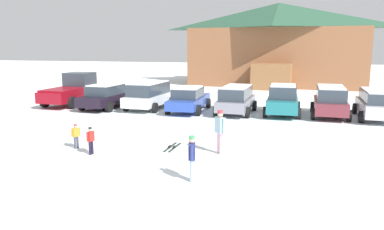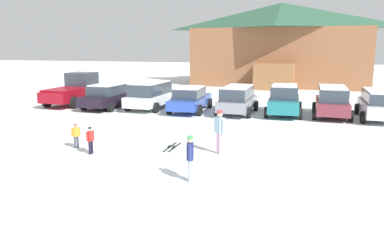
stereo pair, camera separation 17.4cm
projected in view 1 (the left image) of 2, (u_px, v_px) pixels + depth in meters
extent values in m
plane|color=white|center=(84.00, 205.00, 9.65)|extent=(160.00, 160.00, 0.00)
cube|color=brown|center=(277.00, 57.00, 39.29)|extent=(17.37, 9.75, 5.75)
pyramid|color=#264E38|center=(279.00, 16.00, 38.52)|extent=(17.99, 10.38, 2.60)
cube|color=#8D5D37|center=(271.00, 77.00, 34.56)|extent=(3.68, 1.97, 2.40)
cube|color=black|center=(108.00, 98.00, 24.61)|extent=(2.06, 4.84, 0.60)
cube|color=#2D3842|center=(105.00, 90.00, 24.28)|extent=(1.72, 2.55, 0.60)
cube|color=white|center=(105.00, 85.00, 24.22)|extent=(1.61, 2.42, 0.06)
cylinder|color=black|center=(106.00, 99.00, 26.34)|extent=(0.25, 0.65, 0.64)
cylinder|color=black|center=(131.00, 100.00, 25.76)|extent=(0.25, 0.65, 0.64)
cylinder|color=black|center=(82.00, 106.00, 23.58)|extent=(0.25, 0.65, 0.64)
cylinder|color=black|center=(109.00, 107.00, 23.00)|extent=(0.25, 0.65, 0.64)
cube|color=silver|center=(150.00, 99.00, 24.26)|extent=(2.10, 4.60, 0.62)
cube|color=#2D3842|center=(149.00, 89.00, 24.05)|extent=(1.81, 3.51, 0.74)
cube|color=white|center=(149.00, 83.00, 23.98)|extent=(1.69, 3.33, 0.06)
cylinder|color=black|center=(145.00, 100.00, 25.92)|extent=(0.26, 0.65, 0.64)
cylinder|color=black|center=(172.00, 101.00, 25.31)|extent=(0.26, 0.65, 0.64)
cylinder|color=black|center=(126.00, 106.00, 23.32)|extent=(0.26, 0.65, 0.64)
cylinder|color=black|center=(155.00, 108.00, 22.71)|extent=(0.26, 0.65, 0.64)
cube|color=#2845A6|center=(189.00, 102.00, 23.35)|extent=(1.78, 4.60, 0.56)
cube|color=#2D3842|center=(188.00, 93.00, 23.03)|extent=(1.55, 2.40, 0.60)
cube|color=white|center=(188.00, 88.00, 22.97)|extent=(1.45, 2.28, 0.06)
cylinder|color=black|center=(181.00, 102.00, 24.98)|extent=(0.23, 0.64, 0.64)
cylinder|color=black|center=(208.00, 103.00, 24.53)|extent=(0.23, 0.64, 0.64)
cylinder|color=black|center=(168.00, 109.00, 22.28)|extent=(0.23, 0.64, 0.64)
cylinder|color=black|center=(198.00, 110.00, 21.82)|extent=(0.23, 0.64, 0.64)
cube|color=gray|center=(236.00, 103.00, 22.57)|extent=(1.92, 4.30, 0.60)
cube|color=#2D3842|center=(236.00, 93.00, 22.38)|extent=(1.66, 3.28, 0.69)
cube|color=white|center=(236.00, 87.00, 22.31)|extent=(1.55, 3.11, 0.06)
cylinder|color=black|center=(226.00, 104.00, 24.13)|extent=(0.25, 0.65, 0.64)
cylinder|color=black|center=(254.00, 106.00, 23.58)|extent=(0.25, 0.65, 0.64)
cylinder|color=black|center=(216.00, 111.00, 21.68)|extent=(0.25, 0.65, 0.64)
cylinder|color=black|center=(248.00, 112.00, 21.13)|extent=(0.25, 0.65, 0.64)
cube|color=#1D6E75|center=(283.00, 103.00, 22.15)|extent=(1.72, 4.14, 0.70)
cube|color=#2D3842|center=(283.00, 92.00, 21.83)|extent=(1.51, 2.16, 0.72)
cube|color=white|center=(283.00, 85.00, 21.76)|extent=(1.41, 2.05, 0.06)
cylinder|color=black|center=(268.00, 105.00, 23.66)|extent=(0.22, 0.64, 0.64)
cylinder|color=black|center=(298.00, 106.00, 23.21)|extent=(0.22, 0.64, 0.64)
cylinder|color=black|center=(265.00, 112.00, 21.22)|extent=(0.22, 0.64, 0.64)
cylinder|color=black|center=(299.00, 114.00, 20.77)|extent=(0.22, 0.64, 0.64)
cube|color=maroon|center=(330.00, 105.00, 21.55)|extent=(1.86, 4.16, 0.67)
cube|color=#2D3842|center=(331.00, 94.00, 21.34)|extent=(1.62, 3.17, 0.71)
cube|color=white|center=(331.00, 87.00, 21.27)|extent=(1.51, 3.01, 0.06)
cylinder|color=black|center=(312.00, 107.00, 23.07)|extent=(0.24, 0.65, 0.64)
cylinder|color=black|center=(345.00, 108.00, 22.54)|extent=(0.24, 0.65, 0.64)
cylinder|color=black|center=(313.00, 114.00, 20.67)|extent=(0.24, 0.65, 0.64)
cylinder|color=black|center=(349.00, 116.00, 20.15)|extent=(0.24, 0.65, 0.64)
cube|color=#BABAC5|center=(378.00, 107.00, 20.78)|extent=(2.07, 4.61, 0.67)
cube|color=#2D3842|center=(379.00, 96.00, 20.58)|extent=(1.80, 3.51, 0.58)
cube|color=white|center=(380.00, 91.00, 20.52)|extent=(1.68, 3.34, 0.06)
cylinder|color=black|center=(355.00, 109.00, 22.46)|extent=(0.24, 0.65, 0.64)
cylinder|color=black|center=(361.00, 117.00, 19.81)|extent=(0.24, 0.65, 0.64)
cube|color=maroon|center=(72.00, 94.00, 25.93)|extent=(2.02, 5.29, 0.70)
cube|color=#2D3842|center=(80.00, 80.00, 26.76)|extent=(1.80, 1.71, 1.05)
cube|color=maroon|center=(64.00, 89.00, 24.98)|extent=(1.98, 2.92, 0.12)
cylinder|color=black|center=(72.00, 95.00, 27.76)|extent=(0.27, 0.80, 0.80)
cylinder|color=black|center=(97.00, 96.00, 27.20)|extent=(0.27, 0.80, 0.80)
cylinder|color=black|center=(45.00, 101.00, 24.78)|extent=(0.27, 0.80, 0.80)
cylinder|color=black|center=(73.00, 103.00, 24.22)|extent=(0.27, 0.80, 0.80)
cylinder|color=#3C3F4F|center=(75.00, 143.00, 14.85)|extent=(0.09, 0.09, 0.49)
cylinder|color=#3C3F4F|center=(78.00, 142.00, 14.92)|extent=(0.09, 0.09, 0.49)
cube|color=orange|center=(76.00, 132.00, 14.81)|extent=(0.26, 0.27, 0.34)
cylinder|color=orange|center=(72.00, 133.00, 14.72)|extent=(0.07, 0.07, 0.33)
cylinder|color=orange|center=(79.00, 132.00, 14.90)|extent=(0.07, 0.07, 0.33)
sphere|color=tan|center=(75.00, 127.00, 14.77)|extent=(0.12, 0.12, 0.12)
cylinder|color=#AD3034|center=(75.00, 125.00, 14.76)|extent=(0.12, 0.12, 0.06)
cylinder|color=#98ADC8|center=(192.00, 171.00, 11.19)|extent=(0.13, 0.13, 0.69)
cylinder|color=#98ADC8|center=(192.00, 169.00, 11.34)|extent=(0.13, 0.13, 0.69)
cube|color=navy|center=(192.00, 151.00, 11.16)|extent=(0.27, 0.37, 0.49)
cylinder|color=navy|center=(192.00, 153.00, 10.94)|extent=(0.09, 0.09, 0.46)
cylinder|color=navy|center=(192.00, 149.00, 11.37)|extent=(0.09, 0.09, 0.46)
sphere|color=tan|center=(192.00, 140.00, 11.10)|extent=(0.18, 0.18, 0.18)
cylinder|color=#3C9E55|center=(192.00, 137.00, 11.08)|extent=(0.17, 0.17, 0.08)
cylinder|color=black|center=(92.00, 147.00, 14.11)|extent=(0.09, 0.09, 0.51)
cylinder|color=black|center=(90.00, 148.00, 14.02)|extent=(0.09, 0.09, 0.51)
cube|color=red|center=(91.00, 136.00, 13.98)|extent=(0.21, 0.28, 0.36)
cylinder|color=red|center=(94.00, 135.00, 14.12)|extent=(0.07, 0.07, 0.35)
cylinder|color=red|center=(87.00, 137.00, 13.85)|extent=(0.07, 0.07, 0.35)
sphere|color=tan|center=(90.00, 130.00, 13.94)|extent=(0.13, 0.13, 0.13)
cylinder|color=black|center=(90.00, 128.00, 13.93)|extent=(0.13, 0.13, 0.06)
cylinder|color=#EBB8CF|center=(221.00, 144.00, 14.07)|extent=(0.15, 0.15, 0.82)
cylinder|color=#EBB8CF|center=(219.00, 143.00, 14.23)|extent=(0.15, 0.15, 0.82)
cube|color=#A3C4DC|center=(220.00, 125.00, 14.02)|extent=(0.45, 0.45, 0.58)
cylinder|color=#A3C4DC|center=(224.00, 126.00, 13.80)|extent=(0.11, 0.11, 0.55)
cylinder|color=#A3C4DC|center=(216.00, 123.00, 14.24)|extent=(0.11, 0.11, 0.55)
sphere|color=tan|center=(220.00, 115.00, 13.95)|extent=(0.21, 0.21, 0.21)
cylinder|color=#B73339|center=(220.00, 112.00, 13.93)|extent=(0.20, 0.20, 0.10)
cube|color=#1D2A22|center=(170.00, 147.00, 15.10)|extent=(0.14, 1.45, 0.02)
cube|color=black|center=(170.00, 146.00, 15.04)|extent=(0.09, 0.20, 0.06)
cube|color=#1D2A22|center=(175.00, 147.00, 15.04)|extent=(0.14, 1.45, 0.02)
cube|color=black|center=(174.00, 147.00, 14.99)|extent=(0.09, 0.20, 0.06)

